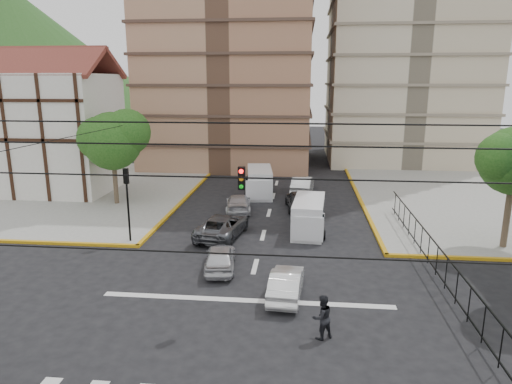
# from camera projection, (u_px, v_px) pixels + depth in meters

# --- Properties ---
(ground) EXTENTS (160.00, 160.00, 0.00)m
(ground) POSITION_uv_depth(u_px,v_px,m) (243.00, 314.00, 19.04)
(ground) COLOR black
(ground) RESTS_ON ground
(sidewalk_nw) EXTENTS (26.00, 26.00, 0.15)m
(sidewalk_nw) POSITION_uv_depth(u_px,v_px,m) (48.00, 190.00, 40.30)
(sidewalk_nw) COLOR gray
(sidewalk_nw) RESTS_ON ground
(stop_line) EXTENTS (13.00, 0.40, 0.01)m
(stop_line) POSITION_uv_depth(u_px,v_px,m) (246.00, 300.00, 20.20)
(stop_line) COLOR silver
(stop_line) RESTS_ON ground
(tudor_building) EXTENTS (10.80, 8.05, 12.23)m
(tudor_building) POSITION_uv_depth(u_px,v_px,m) (52.00, 131.00, 38.96)
(tudor_building) COLOR silver
(tudor_building) RESTS_ON ground
(distant_hill) EXTENTS (70.00, 70.00, 28.00)m
(distant_hill) POSITION_uv_depth(u_px,v_px,m) (8.00, 56.00, 88.69)
(distant_hill) COLOR #24531B
(distant_hill) RESTS_ON ground
(park_fence) EXTENTS (0.10, 22.50, 1.66)m
(park_fence) POSITION_uv_depth(u_px,v_px,m) (435.00, 278.00, 22.51)
(park_fence) COLOR black
(park_fence) RESTS_ON ground
(tree_tudor) EXTENTS (5.39, 4.40, 7.43)m
(tree_tudor) POSITION_uv_depth(u_px,v_px,m) (113.00, 138.00, 34.43)
(tree_tudor) COLOR #473828
(tree_tudor) RESTS_ON ground
(traffic_light_nw) EXTENTS (0.28, 0.22, 4.40)m
(traffic_light_nw) POSITION_uv_depth(u_px,v_px,m) (127.00, 193.00, 26.59)
(traffic_light_nw) COLOR black
(traffic_light_nw) RESTS_ON ground
(traffic_light_hanging) EXTENTS (18.00, 9.12, 0.92)m
(traffic_light_hanging) POSITION_uv_depth(u_px,v_px,m) (234.00, 188.00, 15.66)
(traffic_light_hanging) COLOR black
(traffic_light_hanging) RESTS_ON ground
(van_right_lane) EXTENTS (2.20, 4.87, 2.14)m
(van_right_lane) POSITION_uv_depth(u_px,v_px,m) (309.00, 217.00, 28.89)
(van_right_lane) COLOR silver
(van_right_lane) RESTS_ON ground
(van_left_lane) EXTENTS (2.55, 5.25, 2.27)m
(van_left_lane) POSITION_uv_depth(u_px,v_px,m) (259.00, 183.00, 38.24)
(van_left_lane) COLOR silver
(van_left_lane) RESTS_ON ground
(car_silver_front_left) EXTENTS (1.94, 3.93, 1.29)m
(car_silver_front_left) POSITION_uv_depth(u_px,v_px,m) (220.00, 257.00, 23.40)
(car_silver_front_left) COLOR silver
(car_silver_front_left) RESTS_ON ground
(car_white_front_right) EXTENTS (1.62, 3.96, 1.28)m
(car_white_front_right) POSITION_uv_depth(u_px,v_px,m) (286.00, 283.00, 20.44)
(car_white_front_right) COLOR white
(car_white_front_right) RESTS_ON ground
(car_grey_mid_left) EXTENTS (3.09, 5.42, 1.42)m
(car_grey_mid_left) POSITION_uv_depth(u_px,v_px,m) (222.00, 226.00, 28.24)
(car_grey_mid_left) COLOR #4F5156
(car_grey_mid_left) RESTS_ON ground
(car_silver_rear_left) EXTENTS (2.32, 4.57, 1.27)m
(car_silver_rear_left) POSITION_uv_depth(u_px,v_px,m) (238.00, 203.00, 33.75)
(car_silver_rear_left) COLOR silver
(car_silver_rear_left) RESTS_ON ground
(car_darkgrey_mid_right) EXTENTS (2.32, 4.64, 1.52)m
(car_darkgrey_mid_right) POSITION_uv_depth(u_px,v_px,m) (299.00, 200.00, 34.15)
(car_darkgrey_mid_right) COLOR #2A2A2D
(car_darkgrey_mid_right) RESTS_ON ground
(car_white_rear_right) EXTENTS (2.10, 4.77, 1.52)m
(car_white_rear_right) POSITION_uv_depth(u_px,v_px,m) (302.00, 185.00, 39.00)
(car_white_rear_right) COLOR silver
(car_white_rear_right) RESTS_ON ground
(pedestrian_crosswalk) EXTENTS (1.07, 1.00, 1.74)m
(pedestrian_crosswalk) POSITION_uv_depth(u_px,v_px,m) (322.00, 317.00, 17.05)
(pedestrian_crosswalk) COLOR black
(pedestrian_crosswalk) RESTS_ON ground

